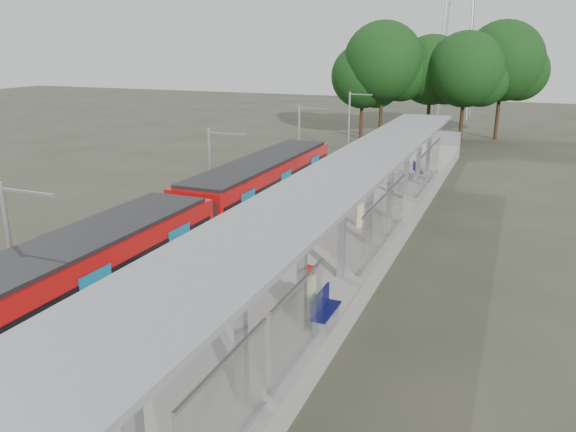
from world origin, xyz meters
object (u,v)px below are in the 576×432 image
Objects in this scene: info_pillar_far at (360,212)px; litter_bin at (307,294)px; bench_far at (417,170)px; bench_mid at (323,308)px; info_pillar_near at (310,296)px; train at (189,229)px.

litter_bin is at bearing -104.87° from info_pillar_far.
bench_far is at bearing 67.48° from info_pillar_far.
bench_far reaches higher than litter_bin.
litter_bin is (-0.93, 1.08, -0.17)m from bench_mid.
info_pillar_far is (-1.05, 9.65, -0.06)m from info_pillar_near.
bench_far is 1.87× the size of litter_bin.
bench_mid is 21.25m from bench_far.
litter_bin is (6.18, -2.69, -0.65)m from train.
bench_mid is (7.11, -3.77, -0.49)m from train.
bench_mid is 1.98× the size of litter_bin.
train reaches higher than bench_far.
bench_far is 11.40m from info_pillar_far.
info_pillar_far is at bearing -115.48° from bench_far.
train is 17.53× the size of bench_mid.
train is 7.49m from info_pillar_near.
bench_far is 0.83× the size of info_pillar_near.
bench_mid is 0.61m from info_pillar_near.
info_pillar_near is at bearing -111.07° from bench_far.
info_pillar_near is 2.26× the size of litter_bin.
train is 8.23m from info_pillar_far.
train is 16.62× the size of info_pillar_far.
bench_far is (6.21, 17.46, -0.54)m from train.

